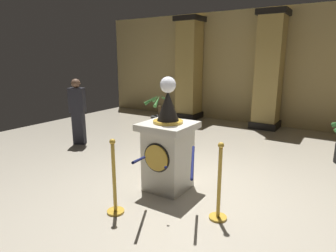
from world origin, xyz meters
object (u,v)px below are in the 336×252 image
at_px(stanchion_far, 219,193).
at_px(pedestal_clock, 168,148).
at_px(potted_palm_left, 159,120).
at_px(stanchion_near, 115,187).
at_px(bystander_guest, 78,110).

bearing_deg(stanchion_far, pedestal_clock, 158.62).
relative_size(pedestal_clock, stanchion_far, 1.71).
relative_size(stanchion_far, potted_palm_left, 0.95).
height_order(pedestal_clock, stanchion_near, pedestal_clock).
bearing_deg(stanchion_near, pedestal_clock, 79.00).
bearing_deg(bystander_guest, pedestal_clock, -16.18).
relative_size(pedestal_clock, bystander_guest, 1.13).
bearing_deg(potted_palm_left, pedestal_clock, -53.62).
relative_size(pedestal_clock, potted_palm_left, 1.62).
distance_m(potted_palm_left, bystander_guest, 2.30).
height_order(stanchion_far, bystander_guest, bystander_guest).
bearing_deg(stanchion_near, bystander_guest, 146.77).
bearing_deg(pedestal_clock, stanchion_near, -101.00).
distance_m(stanchion_near, stanchion_far, 1.40).
relative_size(stanchion_near, bystander_guest, 0.66).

